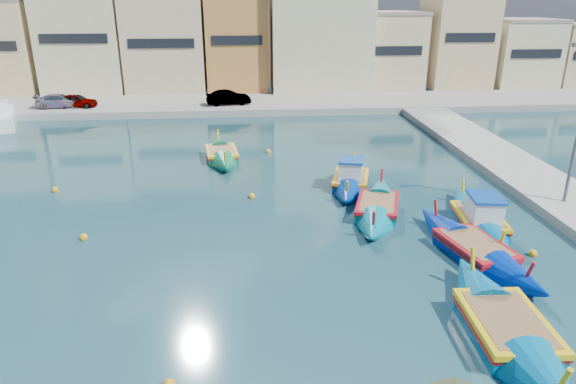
# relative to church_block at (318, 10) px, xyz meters

# --- Properties ---
(ground) EXTENTS (160.00, 160.00, 0.00)m
(ground) POSITION_rel_church_block_xyz_m (-10.00, -40.00, -8.41)
(ground) COLOR #14373E
(ground) RESTS_ON ground
(north_quay) EXTENTS (80.00, 8.00, 0.60)m
(north_quay) POSITION_rel_church_block_xyz_m (-10.00, -8.00, -8.11)
(north_quay) COLOR gray
(north_quay) RESTS_ON ground
(north_townhouses) EXTENTS (83.20, 7.87, 10.19)m
(north_townhouses) POSITION_rel_church_block_xyz_m (-3.32, -0.64, -3.41)
(north_townhouses) COLOR tan
(north_townhouses) RESTS_ON ground
(church_block) EXTENTS (10.00, 10.00, 19.10)m
(church_block) POSITION_rel_church_block_xyz_m (0.00, 0.00, 0.00)
(church_block) COLOR beige
(church_block) RESTS_ON ground
(parked_cars) EXTENTS (18.92, 2.18, 1.30)m
(parked_cars) POSITION_rel_church_block_xyz_m (-18.64, -9.50, -7.20)
(parked_cars) COLOR #4C1919
(parked_cars) RESTS_ON north_quay
(luzzu_turquoise_cabin) EXTENTS (2.85, 8.34, 2.62)m
(luzzu_turquoise_cabin) POSITION_rel_church_block_xyz_m (2.55, -35.58, -8.09)
(luzzu_turquoise_cabin) COLOR #006BA2
(luzzu_turquoise_cabin) RESTS_ON ground
(luzzu_blue_cabin) EXTENTS (3.62, 7.46, 2.57)m
(luzzu_blue_cabin) POSITION_rel_church_block_xyz_m (-2.18, -29.75, -8.09)
(luzzu_blue_cabin) COLOR #0035A1
(luzzu_blue_cabin) RESTS_ON ground
(luzzu_cyan_mid) EXTENTS (4.19, 8.07, 2.33)m
(luzzu_cyan_mid) POSITION_rel_church_block_xyz_m (-1.65, -33.65, -8.16)
(luzzu_cyan_mid) COLOR #00819C
(luzzu_cyan_mid) RESTS_ON ground
(luzzu_green) EXTENTS (2.71, 7.36, 2.27)m
(luzzu_green) POSITION_rel_church_block_xyz_m (-9.45, -24.11, -8.16)
(luzzu_green) COLOR #0B7449
(luzzu_green) RESTS_ON ground
(luzzu_blue_south) EXTENTS (3.64, 8.31, 2.34)m
(luzzu_blue_south) POSITION_rel_church_block_xyz_m (1.19, -38.26, -8.16)
(luzzu_blue_south) COLOR #0028A1
(luzzu_blue_south) RESTS_ON ground
(luzzu_cyan_south) EXTENTS (2.57, 8.63, 2.65)m
(luzzu_cyan_south) POSITION_rel_church_block_xyz_m (-0.12, -43.48, -8.12)
(luzzu_cyan_south) COLOR #00659D
(luzzu_cyan_south) RESTS_ON ground
(mooring_buoys) EXTENTS (22.13, 22.08, 0.36)m
(mooring_buoys) POSITION_rel_church_block_xyz_m (-8.95, -33.63, -8.33)
(mooring_buoys) COLOR orange
(mooring_buoys) RESTS_ON ground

